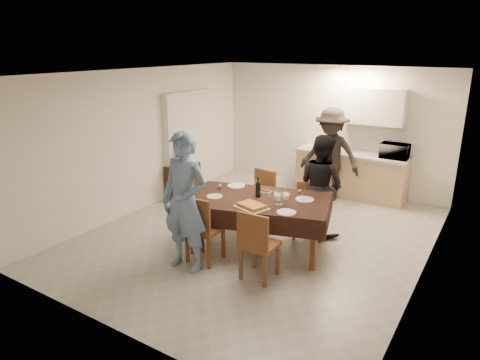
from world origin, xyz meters
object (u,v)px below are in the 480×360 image
Objects in this scene: microwave at (395,151)px; person_far at (321,185)px; water_jug at (182,154)px; person_kitchen at (330,155)px; water_pitcher at (279,197)px; savoury_tart at (252,206)px; dining_table at (259,201)px; console at (183,180)px; person_near at (185,202)px; wine_bottle at (258,187)px.

microwave is 2.17m from person_far.
person_kitchen reaches higher than water_jug.
person_kitchen is at bearing 95.70° from water_pitcher.
person_far is at bearing 72.60° from microwave.
dining_table is at bearing 104.74° from savoury_tart.
savoury_tart is at bearing -31.67° from console.
water_pitcher reaches higher than dining_table.
dining_table reaches higher than console.
water_jug reaches higher than dining_table.
savoury_tart is at bearing 43.86° from person_near.
person_near is at bearing -114.44° from wine_bottle.
person_kitchen is (2.58, 1.44, 0.59)m from console.
dining_table is 7.48× the size of wine_bottle.
wine_bottle is 1.48× the size of water_pitcher.
water_jug reaches higher than wine_bottle.
person_far is (-0.65, -2.06, -0.23)m from microwave.
dining_table is at bearing -26.09° from water_jug.
person_near is 1.17× the size of person_far.
water_jug is at bearing 27.00° from microwave.
savoury_tart is at bearing -70.77° from wine_bottle.
microwave is 0.28× the size of person_kitchen.
dining_table is 1.20m from person_near.
water_jug is 3.06m from person_far.
person_kitchen is (-0.27, 2.71, 0.01)m from water_pitcher.
microwave is at bearing 65.23° from person_near.
person_far reaches higher than dining_table.
console is 3.10m from savoury_tart.
dining_table is 3.35m from microwave.
water_pitcher is (2.85, -1.28, 0.57)m from console.
water_pitcher is 0.41× the size of microwave.
dining_table is at bearing 171.87° from water_pitcher.
savoury_tart is (2.60, -1.61, -0.07)m from water_jug.
person_kitchen reaches higher than savoury_tart.
person_near is 2.38m from person_far.
savoury_tart is at bearing -127.15° from water_pitcher.
microwave is 0.31× the size of person_far.
microwave is (0.85, 3.16, 0.14)m from water_pitcher.
person_kitchen reaches higher than dining_table.
person_far is (0.45, 1.43, -0.01)m from savoury_tart.
person_near is 1.05× the size of person_kitchen.
wine_bottle is 1.21m from person_near.
person_far is at bearing 79.70° from water_pitcher.
console is 1.66× the size of water_jug.
console is (-2.50, 1.23, -0.43)m from dining_table.
microwave reaches higher than dining_table.
water_jug is at bearing 155.91° from water_pitcher.
water_jug is 0.24× the size of person_kitchen.
console is 0.40× the size of person_kitchen.
person_near is at bearing -99.62° from person_kitchen.
person_near is (-0.50, -1.10, 0.01)m from wine_bottle.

